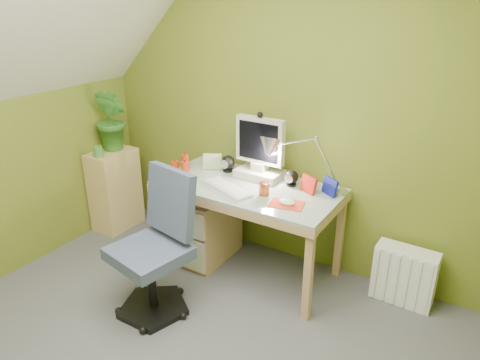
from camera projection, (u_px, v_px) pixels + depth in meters
The scene contains 19 objects.
wall_back at pixel (282, 109), 3.24m from camera, with size 3.20×0.01×2.40m, color olive.
desk at pixel (247, 229), 3.31m from camera, with size 1.32×0.66×0.71m, color tan, non-canonical shape.
monitor at pixel (260, 142), 3.21m from camera, with size 0.41×0.24×0.56m, color beige, non-canonical shape.
speaker_left at pixel (228, 163), 3.40m from camera, with size 0.11×0.11×0.13m, color black, non-canonical shape.
speaker_right at pixel (291, 178), 3.14m from camera, with size 0.10×0.10×0.12m, color black, non-canonical shape.
keyboard at pixel (228, 188), 3.10m from camera, with size 0.42×0.13×0.02m, color white.
mousepad at pixel (287, 204), 2.88m from camera, with size 0.22×0.15×0.01m, color red.
mouse at pixel (287, 202), 2.87m from camera, with size 0.11×0.07×0.04m, color white.
amber_tumbler at pixel (264, 189), 3.00m from camera, with size 0.07×0.07×0.09m, color #983F16.
candle_cluster at pixel (182, 163), 3.45m from camera, with size 0.15×0.13×0.11m, color #BE3310, non-canonical shape.
photo_frame_red at pixel (309, 184), 3.04m from camera, with size 0.14×0.02×0.12m, color red.
photo_frame_blue at pixel (330, 187), 3.01m from camera, with size 0.14×0.02×0.12m, color navy.
photo_frame_green at pixel (213, 161), 3.45m from camera, with size 0.15×0.02×0.13m, color #B3CD8D.
desk_lamp at pixel (318, 151), 2.98m from camera, with size 0.54×0.23×0.58m, color #AEAFB2, non-canonical shape.
side_ledge at pixel (115, 190), 3.96m from camera, with size 0.27×0.41×0.72m, color tan.
potted_plant at pixel (112, 120), 3.75m from camera, with size 0.30×0.24×0.54m, color #367828.
green_cup at pixel (98, 152), 3.67m from camera, with size 0.07×0.07×0.10m, color #488A39.
task_chair at pixel (149, 252), 2.82m from camera, with size 0.50×0.50×0.91m, color #404B69, non-canonical shape.
radiator at pixel (404, 275), 3.01m from camera, with size 0.40×0.16×0.40m, color white.
Camera 1 is at (1.39, -1.28, 1.97)m, focal length 33.00 mm.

